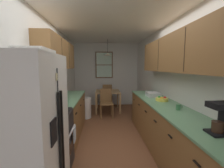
% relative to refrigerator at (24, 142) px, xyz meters
% --- Properties ---
extents(ground_plane, '(12.00, 12.00, 0.00)m').
position_rel_refrigerator_xyz_m(ground_plane, '(0.96, 2.15, -0.86)').
color(ground_plane, brown).
extents(wall_left, '(0.10, 9.00, 2.55)m').
position_rel_refrigerator_xyz_m(wall_left, '(-0.39, 2.15, 0.41)').
color(wall_left, silver).
rests_on(wall_left, ground).
extents(wall_right, '(0.10, 9.00, 2.55)m').
position_rel_refrigerator_xyz_m(wall_right, '(2.31, 2.15, 0.41)').
color(wall_right, silver).
rests_on(wall_right, ground).
extents(wall_back, '(4.40, 0.10, 2.55)m').
position_rel_refrigerator_xyz_m(wall_back, '(0.96, 4.80, 0.41)').
color(wall_back, silver).
rests_on(wall_back, ground).
extents(ceiling_slab, '(4.40, 9.00, 0.08)m').
position_rel_refrigerator_xyz_m(ceiling_slab, '(0.96, 2.15, 1.73)').
color(ceiling_slab, white).
extents(refrigerator, '(0.71, 0.81, 1.72)m').
position_rel_refrigerator_xyz_m(refrigerator, '(0.00, 0.00, 0.00)').
color(refrigerator, white).
rests_on(refrigerator, ground).
extents(stove_range, '(0.66, 0.64, 1.10)m').
position_rel_refrigerator_xyz_m(stove_range, '(-0.04, 0.75, -0.39)').
color(stove_range, black).
rests_on(stove_range, ground).
extents(microwave_over_range, '(0.39, 0.57, 0.32)m').
position_rel_refrigerator_xyz_m(microwave_over_range, '(-0.15, 0.75, 0.83)').
color(microwave_over_range, white).
extents(counter_left, '(0.64, 1.89, 0.90)m').
position_rel_refrigerator_xyz_m(counter_left, '(-0.04, 2.02, -0.41)').
color(counter_left, brown).
rests_on(counter_left, ground).
extents(upper_cabinets_left, '(0.33, 1.97, 0.63)m').
position_rel_refrigerator_xyz_m(upper_cabinets_left, '(-0.18, 1.97, 1.01)').
color(upper_cabinets_left, brown).
extents(counter_right, '(0.64, 3.33, 0.90)m').
position_rel_refrigerator_xyz_m(counter_right, '(1.96, 1.16, -0.41)').
color(counter_right, brown).
rests_on(counter_right, ground).
extents(upper_cabinets_right, '(0.33, 3.01, 0.67)m').
position_rel_refrigerator_xyz_m(upper_cabinets_right, '(2.10, 1.11, 0.97)').
color(upper_cabinets_right, brown).
extents(dining_table, '(0.86, 0.86, 0.73)m').
position_rel_refrigerator_xyz_m(dining_table, '(0.98, 3.87, -0.25)').
color(dining_table, '#A87F51').
rests_on(dining_table, ground).
extents(dining_chair_near, '(0.43, 0.43, 0.90)m').
position_rel_refrigerator_xyz_m(dining_chair_near, '(0.90, 3.24, -0.36)').
color(dining_chair_near, brown).
rests_on(dining_chair_near, ground).
extents(dining_chair_far, '(0.41, 0.41, 0.90)m').
position_rel_refrigerator_xyz_m(dining_chair_far, '(0.98, 4.51, -0.36)').
color(dining_chair_far, brown).
rests_on(dining_chair_far, ground).
extents(pendant_light, '(0.26, 0.26, 0.56)m').
position_rel_refrigerator_xyz_m(pendant_light, '(0.98, 3.87, 1.18)').
color(pendant_light, black).
extents(back_window, '(0.70, 0.05, 1.07)m').
position_rel_refrigerator_xyz_m(back_window, '(0.87, 4.72, 0.82)').
color(back_window, brown).
extents(trash_bin, '(0.34, 0.34, 0.64)m').
position_rel_refrigerator_xyz_m(trash_bin, '(0.26, 3.17, -0.54)').
color(trash_bin, white).
rests_on(trash_bin, ground).
extents(storage_canister, '(0.13, 0.13, 0.17)m').
position_rel_refrigerator_xyz_m(storage_canister, '(-0.04, 1.21, 0.12)').
color(storage_canister, '#265999').
rests_on(storage_canister, counter_left).
extents(dish_towel, '(0.02, 0.16, 0.24)m').
position_rel_refrigerator_xyz_m(dish_towel, '(0.32, 0.91, -0.36)').
color(dish_towel, silver).
extents(coffee_maker, '(0.22, 0.18, 0.33)m').
position_rel_refrigerator_xyz_m(coffee_maker, '(2.01, -0.05, 0.21)').
color(coffee_maker, black).
rests_on(coffee_maker, counter_right).
extents(mug_by_coffeemaker, '(0.11, 0.07, 0.09)m').
position_rel_refrigerator_xyz_m(mug_by_coffeemaker, '(2.01, 0.83, 0.08)').
color(mug_by_coffeemaker, '#3F7F4C').
rests_on(mug_by_coffeemaker, counter_right).
extents(fruit_bowl, '(0.25, 0.25, 0.09)m').
position_rel_refrigerator_xyz_m(fruit_bowl, '(2.00, 1.50, 0.08)').
color(fruit_bowl, '#E5D14C').
rests_on(fruit_bowl, counter_right).
extents(dish_rack, '(0.28, 0.34, 0.10)m').
position_rel_refrigerator_xyz_m(dish_rack, '(1.97, 1.94, 0.09)').
color(dish_rack, silver).
rests_on(dish_rack, counter_right).
extents(table_serving_bowl, '(0.19, 0.19, 0.06)m').
position_rel_refrigerator_xyz_m(table_serving_bowl, '(0.93, 3.91, -0.10)').
color(table_serving_bowl, silver).
rests_on(table_serving_bowl, dining_table).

